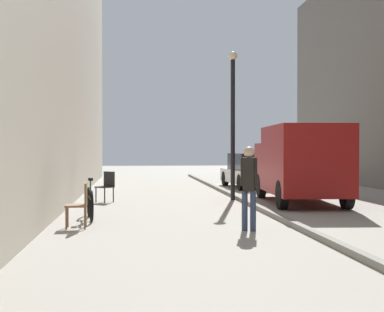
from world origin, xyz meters
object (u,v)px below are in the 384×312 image
(pedestrian_main_foreground, at_px, (249,182))
(delivery_van, at_px, (300,162))
(parked_car, at_px, (252,171))
(lamp_post, at_px, (233,115))
(cafe_chair_by_doorway, at_px, (107,184))
(bicycle_leaning, at_px, (90,203))
(cafe_chair_near_window, at_px, (80,202))

(pedestrian_main_foreground, xyz_separation_m, delivery_van, (2.70, 5.41, 0.27))
(parked_car, bearing_deg, lamp_post, -111.21)
(pedestrian_main_foreground, height_order, lamp_post, lamp_post)
(delivery_van, bearing_deg, cafe_chair_by_doorway, 173.98)
(bicycle_leaning, height_order, cafe_chair_near_window, bicycle_leaning)
(parked_car, bearing_deg, cafe_chair_near_window, -121.18)
(bicycle_leaning, height_order, cafe_chair_by_doorway, bicycle_leaning)
(pedestrian_main_foreground, distance_m, delivery_van, 6.05)
(cafe_chair_by_doorway, bearing_deg, cafe_chair_near_window, 128.91)
(parked_car, bearing_deg, delivery_van, -92.55)
(pedestrian_main_foreground, height_order, parked_car, pedestrian_main_foreground)
(lamp_post, distance_m, cafe_chair_near_window, 7.59)
(cafe_chair_near_window, bearing_deg, pedestrian_main_foreground, -104.09)
(parked_car, height_order, bicycle_leaning, parked_car)
(lamp_post, height_order, cafe_chair_near_window, lamp_post)
(lamp_post, xyz_separation_m, cafe_chair_by_doorway, (-3.99, -0.20, -2.18))
(delivery_van, relative_size, cafe_chair_by_doorway, 5.55)
(cafe_chair_near_window, bearing_deg, delivery_van, -54.47)
(delivery_van, distance_m, lamp_post, 2.66)
(pedestrian_main_foreground, bearing_deg, cafe_chair_by_doorway, 136.52)
(pedestrian_main_foreground, bearing_deg, lamp_post, 103.16)
(lamp_post, distance_m, bicycle_leaning, 6.53)
(cafe_chair_near_window, bearing_deg, bicycle_leaning, -5.28)
(bicycle_leaning, bearing_deg, pedestrian_main_foreground, -41.10)
(delivery_van, distance_m, bicycle_leaning, 6.88)
(parked_car, xyz_separation_m, bicycle_leaning, (-5.96, -9.87, -0.33))
(delivery_van, xyz_separation_m, cafe_chair_by_doorway, (-5.83, 1.03, -0.70))
(parked_car, bearing_deg, pedestrian_main_foreground, -105.43)
(lamp_post, distance_m, cafe_chair_by_doorway, 4.55)
(pedestrian_main_foreground, bearing_deg, parked_car, 98.21)
(lamp_post, height_order, bicycle_leaning, lamp_post)
(cafe_chair_near_window, bearing_deg, cafe_chair_by_doorway, -4.61)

